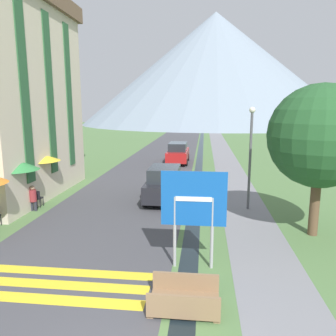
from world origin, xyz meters
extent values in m
plane|color=#517542|center=(0.00, 20.00, 0.00)|extent=(160.00, 160.00, 0.00)
cube|color=#424247|center=(-2.50, 30.00, 0.00)|extent=(6.40, 60.00, 0.01)
cube|color=slate|center=(3.60, 30.00, 0.00)|extent=(2.20, 60.00, 0.01)
cube|color=black|center=(1.20, 30.00, 0.00)|extent=(0.60, 60.00, 0.00)
cube|color=yellow|center=(-2.50, 2.56, 0.01)|extent=(5.44, 0.44, 0.01)
cube|color=yellow|center=(-2.50, 3.26, 0.01)|extent=(5.44, 0.44, 0.01)
cube|color=yellow|center=(-2.50, 3.96, 0.01)|extent=(5.44, 0.44, 0.01)
cone|color=gray|center=(4.23, 95.91, 15.81)|extent=(77.24, 77.24, 31.63)
cube|color=#285633|center=(-6.43, 9.54, 5.47)|extent=(0.06, 0.70, 8.20)
cube|color=#285633|center=(-6.43, 12.00, 5.47)|extent=(0.06, 0.70, 8.20)
cube|color=#285633|center=(-6.43, 14.46, 5.47)|extent=(0.06, 0.70, 8.20)
cylinder|color=#9E9EA3|center=(0.77, 4.72, 1.11)|extent=(0.10, 0.10, 2.22)
cylinder|color=#9E9EA3|center=(1.89, 4.72, 1.11)|extent=(0.10, 0.10, 2.22)
cube|color=#1451AD|center=(1.33, 4.70, 2.17)|extent=(1.95, 0.05, 1.65)
cube|color=white|center=(1.33, 4.67, 2.17)|extent=(1.07, 0.02, 0.14)
cube|color=#846647|center=(1.20, 2.57, 0.14)|extent=(1.70, 1.10, 0.12)
cube|color=#846647|center=(1.20, 2.06, 0.43)|extent=(1.70, 0.08, 0.45)
cube|color=#846647|center=(1.20, 3.08, 0.43)|extent=(1.70, 0.08, 0.45)
cube|color=#846647|center=(0.43, 2.57, 0.04)|extent=(0.16, 0.99, 0.08)
cube|color=#846647|center=(1.97, 2.57, 0.04)|extent=(0.16, 0.99, 0.08)
cube|color=black|center=(-0.40, 11.93, 0.72)|extent=(1.76, 4.12, 0.84)
cube|color=#23282D|center=(-0.40, 11.73, 1.48)|extent=(1.49, 2.26, 0.68)
cylinder|color=black|center=(-1.24, 13.21, 0.30)|extent=(0.18, 0.60, 0.60)
cylinder|color=black|center=(0.44, 13.21, 0.30)|extent=(0.18, 0.60, 0.60)
cylinder|color=black|center=(-1.24, 10.66, 0.30)|extent=(0.18, 0.60, 0.60)
cylinder|color=black|center=(0.44, 10.66, 0.30)|extent=(0.18, 0.60, 0.60)
cube|color=#A31919|center=(-0.66, 23.63, 0.72)|extent=(1.74, 4.46, 0.84)
cube|color=#23282D|center=(-0.66, 23.40, 1.48)|extent=(1.48, 2.45, 0.68)
cylinder|color=black|center=(-1.49, 25.01, 0.30)|extent=(0.18, 0.60, 0.60)
cylinder|color=black|center=(0.17, 25.01, 0.30)|extent=(0.18, 0.60, 0.60)
cylinder|color=black|center=(-1.49, 22.24, 0.30)|extent=(0.18, 0.60, 0.60)
cylinder|color=black|center=(0.17, 22.24, 0.30)|extent=(0.18, 0.60, 0.60)
cube|color=black|center=(-6.83, 8.68, 0.45)|extent=(0.40, 0.40, 0.04)
cube|color=black|center=(-6.83, 8.50, 0.65)|extent=(0.40, 0.04, 0.40)
cylinder|color=black|center=(-7.00, 8.85, 0.23)|extent=(0.03, 0.03, 0.45)
cylinder|color=black|center=(-6.66, 8.85, 0.23)|extent=(0.03, 0.03, 0.45)
cylinder|color=black|center=(-7.00, 8.51, 0.23)|extent=(0.03, 0.03, 0.45)
cylinder|color=black|center=(-6.66, 8.51, 0.23)|extent=(0.03, 0.03, 0.45)
cube|color=black|center=(-6.55, 9.98, 0.45)|extent=(0.40, 0.40, 0.04)
cube|color=black|center=(-6.55, 9.80, 0.65)|extent=(0.40, 0.04, 0.40)
cylinder|color=black|center=(-6.72, 10.15, 0.23)|extent=(0.03, 0.03, 0.45)
cylinder|color=black|center=(-6.38, 10.15, 0.23)|extent=(0.03, 0.03, 0.45)
cylinder|color=black|center=(-6.72, 9.81, 0.23)|extent=(0.03, 0.03, 0.45)
cylinder|color=black|center=(-6.38, 9.81, 0.23)|extent=(0.03, 0.03, 0.45)
cylinder|color=black|center=(-6.72, 7.43, 0.23)|extent=(0.03, 0.03, 0.45)
cube|color=black|center=(-6.45, 10.04, 0.45)|extent=(0.40, 0.40, 0.04)
cube|color=black|center=(-6.45, 9.86, 0.65)|extent=(0.40, 0.04, 0.40)
cylinder|color=black|center=(-6.62, 10.21, 0.23)|extent=(0.03, 0.03, 0.45)
cylinder|color=black|center=(-6.28, 10.21, 0.23)|extent=(0.03, 0.03, 0.45)
cylinder|color=black|center=(-6.62, 9.87, 0.23)|extent=(0.03, 0.03, 0.45)
cylinder|color=black|center=(-6.28, 9.87, 0.23)|extent=(0.03, 0.03, 0.45)
cylinder|color=#B7B2A8|center=(-6.76, 8.96, 1.20)|extent=(0.06, 0.06, 2.39)
cone|color=#338442|center=(-6.76, 8.96, 2.29)|extent=(1.97, 1.97, 0.48)
cylinder|color=#B7B2A8|center=(-6.78, 11.23, 1.19)|extent=(0.06, 0.06, 2.38)
cone|color=yellow|center=(-6.78, 11.23, 2.28)|extent=(1.93, 1.93, 0.38)
cylinder|color=#282833|center=(-7.01, 7.86, 0.23)|extent=(0.14, 0.14, 0.46)
cylinder|color=#282833|center=(-6.83, 7.86, 0.23)|extent=(0.14, 0.14, 0.46)
cylinder|color=maroon|center=(-6.92, 7.86, 0.76)|extent=(0.32, 0.32, 0.61)
sphere|color=beige|center=(-6.92, 7.86, 1.17)|extent=(0.22, 0.22, 0.22)
cylinder|color=#282833|center=(-6.45, 9.43, 0.23)|extent=(0.14, 0.14, 0.46)
cylinder|color=#282833|center=(-6.27, 9.43, 0.23)|extent=(0.14, 0.14, 0.46)
cylinder|color=maroon|center=(-6.36, 9.43, 0.74)|extent=(0.32, 0.32, 0.56)
sphere|color=#9E755B|center=(-6.36, 9.43, 1.12)|extent=(0.22, 0.22, 0.22)
cylinder|color=#515156|center=(3.76, 10.85, 2.30)|extent=(0.12, 0.12, 4.59)
sphere|color=silver|center=(3.76, 10.85, 4.71)|extent=(0.28, 0.28, 0.28)
cylinder|color=brown|center=(5.82, 7.83, 1.09)|extent=(0.36, 0.36, 2.18)
sphere|color=#235128|center=(5.82, 7.83, 3.80)|extent=(3.81, 3.81, 3.81)
camera|label=1|loc=(1.60, -4.65, 4.84)|focal=35.00mm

